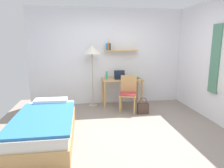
# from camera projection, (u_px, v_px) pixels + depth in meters

# --- Properties ---
(ground_plane) EXTENTS (5.28, 5.28, 0.00)m
(ground_plane) POSITION_uv_depth(u_px,v_px,m) (125.00, 132.00, 3.87)
(ground_plane) COLOR gray
(wall_back) EXTENTS (4.40, 0.27, 2.60)m
(wall_back) POSITION_uv_depth(u_px,v_px,m) (111.00, 57.00, 5.57)
(wall_back) COLOR white
(wall_back) RESTS_ON ground_plane
(bed) EXTENTS (0.97, 1.91, 0.54)m
(bed) POSITION_uv_depth(u_px,v_px,m) (46.00, 127.00, 3.54)
(bed) COLOR tan
(bed) RESTS_ON ground_plane
(desk) EXTENTS (1.07, 0.53, 0.74)m
(desk) POSITION_uv_depth(u_px,v_px,m) (122.00, 84.00, 5.43)
(desk) COLOR tan
(desk) RESTS_ON ground_plane
(desk_chair) EXTENTS (0.52, 0.49, 0.89)m
(desk_chair) POSITION_uv_depth(u_px,v_px,m) (128.00, 92.00, 4.99)
(desk_chair) COLOR tan
(desk_chair) RESTS_ON ground_plane
(standing_lamp) EXTENTS (0.41, 0.41, 1.63)m
(standing_lamp) POSITION_uv_depth(u_px,v_px,m) (92.00, 53.00, 5.20)
(standing_lamp) COLOR #B2A893
(standing_lamp) RESTS_ON ground_plane
(laptop) EXTENTS (0.30, 0.23, 0.22)m
(laptop) POSITION_uv_depth(u_px,v_px,m) (120.00, 77.00, 5.42)
(laptop) COLOR black
(laptop) RESTS_ON desk
(water_bottle) EXTENTS (0.06, 0.06, 0.20)m
(water_bottle) POSITION_uv_depth(u_px,v_px,m) (107.00, 75.00, 5.37)
(water_bottle) COLOR #42A87F
(water_bottle) RESTS_ON desk
(book_stack) EXTENTS (0.18, 0.25, 0.06)m
(book_stack) POSITION_uv_depth(u_px,v_px,m) (135.00, 78.00, 5.40)
(book_stack) COLOR orange
(book_stack) RESTS_ON desk
(handbag) EXTENTS (0.27, 0.13, 0.40)m
(handbag) POSITION_uv_depth(u_px,v_px,m) (143.00, 108.00, 4.87)
(handbag) COLOR #4C382D
(handbag) RESTS_ON ground_plane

